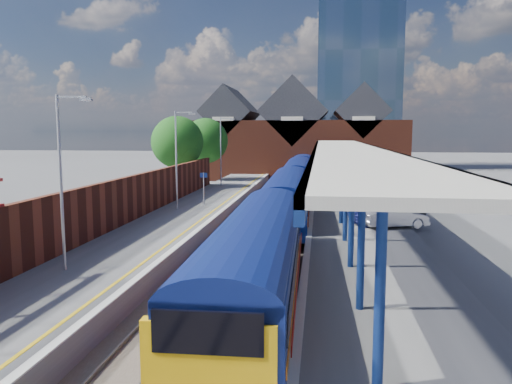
# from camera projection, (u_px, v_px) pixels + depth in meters

# --- Properties ---
(ground) EXTENTS (240.00, 240.00, 0.00)m
(ground) POSITION_uv_depth(u_px,v_px,m) (277.00, 208.00, 43.10)
(ground) COLOR #5B5B5E
(ground) RESTS_ON ground
(ballast_bed) EXTENTS (6.00, 76.00, 0.06)m
(ballast_bed) POSITION_uv_depth(u_px,v_px,m) (264.00, 230.00, 33.26)
(ballast_bed) COLOR #473D33
(ballast_bed) RESTS_ON ground
(rails) EXTENTS (4.51, 76.00, 0.14)m
(rails) POSITION_uv_depth(u_px,v_px,m) (264.00, 229.00, 33.25)
(rails) COLOR slate
(rails) RESTS_ON ground
(left_platform) EXTENTS (5.00, 76.00, 1.00)m
(left_platform) POSITION_uv_depth(u_px,v_px,m) (183.00, 221.00, 33.90)
(left_platform) COLOR #565659
(left_platform) RESTS_ON ground
(right_platform) EXTENTS (6.00, 76.00, 1.00)m
(right_platform) POSITION_uv_depth(u_px,v_px,m) (355.00, 225.00, 32.43)
(right_platform) COLOR #565659
(right_platform) RESTS_ON ground
(coping_left) EXTENTS (0.30, 76.00, 0.05)m
(coping_left) POSITION_uv_depth(u_px,v_px,m) (217.00, 214.00, 33.54)
(coping_left) COLOR silver
(coping_left) RESTS_ON left_platform
(coping_right) EXTENTS (0.30, 76.00, 0.05)m
(coping_right) POSITION_uv_depth(u_px,v_px,m) (311.00, 216.00, 32.73)
(coping_right) COLOR silver
(coping_right) RESTS_ON right_platform
(yellow_line) EXTENTS (0.14, 76.00, 0.01)m
(yellow_line) POSITION_uv_depth(u_px,v_px,m) (208.00, 214.00, 33.62)
(yellow_line) COLOR yellow
(yellow_line) RESTS_ON left_platform
(train) EXTENTS (3.12, 65.95, 3.45)m
(train) POSITION_uv_depth(u_px,v_px,m) (294.00, 184.00, 42.38)
(train) COLOR navy
(train) RESTS_ON ground
(canopy) EXTENTS (4.50, 52.00, 4.48)m
(canopy) POSITION_uv_depth(u_px,v_px,m) (347.00, 151.00, 33.84)
(canopy) COLOR navy
(canopy) RESTS_ON right_platform
(lamp_post_b) EXTENTS (1.48, 0.18, 7.00)m
(lamp_post_b) POSITION_uv_depth(u_px,v_px,m) (64.00, 172.00, 19.69)
(lamp_post_b) COLOR #A5A8AA
(lamp_post_b) RESTS_ON left_platform
(lamp_post_c) EXTENTS (1.48, 0.18, 7.00)m
(lamp_post_c) POSITION_uv_depth(u_px,v_px,m) (178.00, 154.00, 35.44)
(lamp_post_c) COLOR #A5A8AA
(lamp_post_c) RESTS_ON left_platform
(lamp_post_d) EXTENTS (1.48, 0.18, 7.00)m
(lamp_post_d) POSITION_uv_depth(u_px,v_px,m) (222.00, 147.00, 51.19)
(lamp_post_d) COLOR #A5A8AA
(lamp_post_d) RESTS_ON left_platform
(platform_sign) EXTENTS (0.55, 0.08, 2.50)m
(platform_sign) POSITION_uv_depth(u_px,v_px,m) (204.00, 183.00, 37.51)
(platform_sign) COLOR #A5A8AA
(platform_sign) RESTS_ON left_platform
(brick_wall) EXTENTS (0.35, 50.00, 3.86)m
(brick_wall) POSITION_uv_depth(u_px,v_px,m) (105.00, 206.00, 27.64)
(brick_wall) COLOR maroon
(brick_wall) RESTS_ON left_platform
(station_building) EXTENTS (30.00, 12.12, 13.78)m
(station_building) POSITION_uv_depth(u_px,v_px,m) (294.00, 139.00, 70.01)
(station_building) COLOR maroon
(station_building) RESTS_ON ground
(glass_tower) EXTENTS (14.20, 14.20, 40.30)m
(glass_tower) POSITION_uv_depth(u_px,v_px,m) (358.00, 54.00, 88.60)
(glass_tower) COLOR #48657C
(glass_tower) RESTS_ON ground
(tree_near) EXTENTS (5.20, 5.20, 8.10)m
(tree_near) POSITION_uv_depth(u_px,v_px,m) (179.00, 144.00, 49.59)
(tree_near) COLOR #382314
(tree_near) RESTS_ON ground
(tree_far) EXTENTS (5.20, 5.20, 8.10)m
(tree_far) POSITION_uv_depth(u_px,v_px,m) (207.00, 142.00, 57.34)
(tree_far) COLOR #382314
(tree_far) RESTS_ON ground
(parked_car_silver) EXTENTS (3.99, 2.40, 1.24)m
(parked_car_silver) POSITION_uv_depth(u_px,v_px,m) (395.00, 217.00, 29.01)
(parked_car_silver) COLOR silver
(parked_car_silver) RESTS_ON right_platform
(parked_car_dark) EXTENTS (4.85, 2.62, 1.34)m
(parked_car_dark) POSITION_uv_depth(u_px,v_px,m) (391.00, 204.00, 33.76)
(parked_car_dark) COLOR black
(parked_car_dark) RESTS_ON right_platform
(parked_car_blue) EXTENTS (4.48, 3.15, 1.13)m
(parked_car_blue) POSITION_uv_depth(u_px,v_px,m) (383.00, 215.00, 29.96)
(parked_car_blue) COLOR navy
(parked_car_blue) RESTS_ON right_platform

